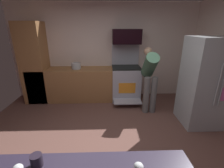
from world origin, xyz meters
The scene contains 11 objects.
ground_plane centered at (0.00, 0.00, -0.01)m, with size 5.20×4.80×0.02m, color brown.
wall_back centered at (0.00, 2.34, 1.30)m, with size 5.20×0.12×2.60m, color beige.
lower_cabinet_run centered at (-0.90, 1.98, 0.45)m, with size 2.40×0.60×0.90m, color #9B693D.
cabinet_column centered at (-1.90, 1.98, 1.05)m, with size 0.60×0.60×2.10m, color #9B693D.
oven_range centered at (0.54, 1.97, 0.51)m, with size 0.76×0.97×1.54m.
microwave centered at (0.54, 2.06, 1.73)m, with size 0.74×0.38×0.38m, color black.
refrigerator centered at (2.03, 0.72, 0.90)m, with size 0.84×0.77×1.80m.
person_cook centered at (1.03, 1.34, 0.90)m, with size 0.31×0.69×1.50m.
wine_glass_mid centered at (0.23, -1.38, 1.01)m, with size 0.07×0.07×0.15m.
mug_coffee centered at (-0.56, -1.23, 0.95)m, with size 0.10×0.10×0.11m, color black.
stock_pot centered at (-0.81, 1.98, 0.98)m, with size 0.25×0.25×0.16m, color #B5BCC1.
Camera 1 is at (0.01, -2.25, 1.97)m, focal length 25.53 mm.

